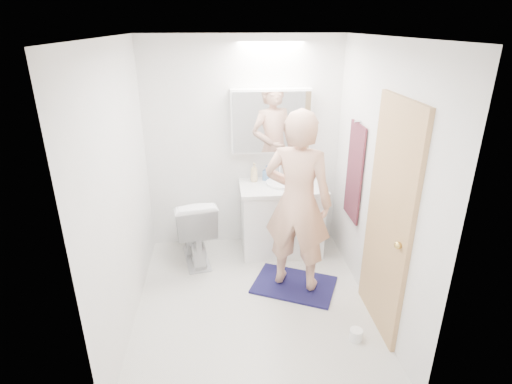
{
  "coord_description": "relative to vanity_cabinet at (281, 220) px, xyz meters",
  "views": [
    {
      "loc": [
        -0.27,
        -3.2,
        2.5
      ],
      "look_at": [
        0.05,
        0.25,
        1.05
      ],
      "focal_mm": 28.5,
      "sensor_mm": 36.0,
      "label": 1
    }
  ],
  "objects": [
    {
      "name": "floor",
      "position": [
        -0.41,
        -0.96,
        -0.39
      ],
      "size": [
        2.5,
        2.5,
        0.0
      ],
      "primitive_type": "plane",
      "color": "silver",
      "rests_on": "ground"
    },
    {
      "name": "ceiling",
      "position": [
        -0.41,
        -0.96,
        2.01
      ],
      "size": [
        2.5,
        2.5,
        0.0
      ],
      "primitive_type": "plane",
      "rotation": [
        3.14,
        0.0,
        0.0
      ],
      "color": "white",
      "rests_on": "floor"
    },
    {
      "name": "wall_back",
      "position": [
        -0.41,
        0.29,
        0.81
      ],
      "size": [
        2.5,
        0.0,
        2.5
      ],
      "primitive_type": "plane",
      "rotation": [
        1.57,
        0.0,
        0.0
      ],
      "color": "white",
      "rests_on": "floor"
    },
    {
      "name": "wall_front",
      "position": [
        -0.41,
        -2.21,
        0.81
      ],
      "size": [
        2.5,
        0.0,
        2.5
      ],
      "primitive_type": "plane",
      "rotation": [
        -1.57,
        0.0,
        0.0
      ],
      "color": "white",
      "rests_on": "floor"
    },
    {
      "name": "wall_left",
      "position": [
        -1.51,
        -0.96,
        0.81
      ],
      "size": [
        0.0,
        2.5,
        2.5
      ],
      "primitive_type": "plane",
      "rotation": [
        1.57,
        0.0,
        1.57
      ],
      "color": "white",
      "rests_on": "floor"
    },
    {
      "name": "wall_right",
      "position": [
        0.69,
        -0.96,
        0.81
      ],
      "size": [
        0.0,
        2.5,
        2.5
      ],
      "primitive_type": "plane",
      "rotation": [
        1.57,
        0.0,
        -1.57
      ],
      "color": "white",
      "rests_on": "floor"
    },
    {
      "name": "vanity_cabinet",
      "position": [
        0.0,
        0.0,
        0.0
      ],
      "size": [
        0.9,
        0.55,
        0.78
      ],
      "primitive_type": "cube",
      "color": "white",
      "rests_on": "floor"
    },
    {
      "name": "countertop",
      "position": [
        0.0,
        -0.0,
        0.41
      ],
      "size": [
        0.95,
        0.58,
        0.04
      ],
      "primitive_type": "cube",
      "color": "white",
      "rests_on": "vanity_cabinet"
    },
    {
      "name": "sink_basin",
      "position": [
        0.0,
        0.03,
        0.45
      ],
      "size": [
        0.36,
        0.36,
        0.03
      ],
      "primitive_type": "cylinder",
      "color": "white",
      "rests_on": "countertop"
    },
    {
      "name": "faucet",
      "position": [
        0.0,
        0.22,
        0.51
      ],
      "size": [
        0.02,
        0.02,
        0.16
      ],
      "primitive_type": "cylinder",
      "color": "silver",
      "rests_on": "countertop"
    },
    {
      "name": "medicine_cabinet",
      "position": [
        -0.11,
        0.21,
        1.11
      ],
      "size": [
        0.88,
        0.14,
        0.7
      ],
      "primitive_type": "cube",
      "color": "white",
      "rests_on": "wall_back"
    },
    {
      "name": "mirror_panel",
      "position": [
        -0.11,
        0.13,
        1.11
      ],
      "size": [
        0.84,
        0.01,
        0.66
      ],
      "primitive_type": "cube",
      "color": "silver",
      "rests_on": "medicine_cabinet"
    },
    {
      "name": "toilet",
      "position": [
        -1.0,
        -0.11,
        0.0
      ],
      "size": [
        0.57,
        0.84,
        0.79
      ],
      "primitive_type": "imported",
      "rotation": [
        0.0,
        0.0,
        3.33
      ],
      "color": "white",
      "rests_on": "floor"
    },
    {
      "name": "bath_rug",
      "position": [
        0.03,
        -0.74,
        -0.38
      ],
      "size": [
        0.96,
        0.83,
        0.02
      ],
      "primitive_type": "cube",
      "rotation": [
        0.0,
        0.0,
        -0.43
      ],
      "color": "#1B1645",
      "rests_on": "floor"
    },
    {
      "name": "person",
      "position": [
        0.03,
        -0.74,
        0.55
      ],
      "size": [
        0.77,
        0.66,
        1.78
      ],
      "primitive_type": "imported",
      "rotation": [
        0.0,
        0.0,
        2.71
      ],
      "color": "#D9A082",
      "rests_on": "bath_rug"
    },
    {
      "name": "door",
      "position": [
        0.67,
        -1.31,
        0.61
      ],
      "size": [
        0.04,
        0.8,
        2.0
      ],
      "primitive_type": "cube",
      "color": "tan",
      "rests_on": "wall_right"
    },
    {
      "name": "door_knob",
      "position": [
        0.63,
        -1.61,
        0.56
      ],
      "size": [
        0.06,
        0.06,
        0.06
      ],
      "primitive_type": "sphere",
      "color": "gold",
      "rests_on": "door"
    },
    {
      "name": "towel",
      "position": [
        0.67,
        -0.41,
        0.71
      ],
      "size": [
        0.02,
        0.42,
        1.0
      ],
      "primitive_type": "cube",
      "color": "#14193F",
      "rests_on": "wall_right"
    },
    {
      "name": "towel_hook",
      "position": [
        0.65,
        -0.41,
        1.23
      ],
      "size": [
        0.07,
        0.02,
        0.02
      ],
      "primitive_type": "cylinder",
      "rotation": [
        0.0,
        1.57,
        0.0
      ],
      "color": "silver",
      "rests_on": "wall_right"
    },
    {
      "name": "soap_bottle_a",
      "position": [
        -0.3,
        0.15,
        0.54
      ],
      "size": [
        0.11,
        0.11,
        0.22
      ],
      "primitive_type": "imported",
      "rotation": [
        0.0,
        0.0,
        0.45
      ],
      "color": "beige",
      "rests_on": "countertop"
    },
    {
      "name": "soap_bottle_b",
      "position": [
        -0.15,
        0.18,
        0.52
      ],
      "size": [
        0.11,
        0.11,
        0.18
      ],
      "primitive_type": "imported",
      "rotation": [
        0.0,
        0.0,
        -0.5
      ],
      "color": "#507AAC",
      "rests_on": "countertop"
    },
    {
      "name": "toothbrush_cup",
      "position": [
        0.24,
        0.16,
        0.47
      ],
      "size": [
        0.1,
        0.1,
        0.08
      ],
      "primitive_type": "imported",
      "rotation": [
        0.0,
        0.0,
        -0.18
      ],
      "color": "#4360CB",
      "rests_on": "countertop"
    },
    {
      "name": "toilet_paper_roll",
      "position": [
        0.41,
        -1.54,
        -0.34
      ],
      "size": [
        0.11,
        0.11,
        0.1
      ],
      "primitive_type": "cylinder",
      "color": "white",
      "rests_on": "floor"
    }
  ]
}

